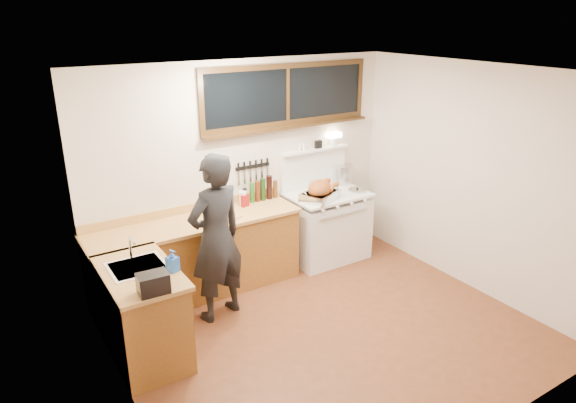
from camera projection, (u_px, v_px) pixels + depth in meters
ground_plane at (328, 332)px, 5.30m from camera, size 4.00×3.50×0.02m
room_shell at (333, 179)px, 4.72m from camera, size 4.10×3.60×2.65m
counter_back at (197, 257)px, 5.88m from camera, size 2.44×0.64×1.00m
counter_left at (143, 314)px, 4.78m from camera, size 0.64×1.09×0.90m
sink_unit at (138, 272)px, 4.71m from camera, size 0.50×0.45×0.37m
vintage_stove at (326, 224)px, 6.75m from camera, size 1.02×0.74×1.60m
back_window at (288, 102)px, 6.24m from camera, size 2.32×0.13×0.77m
left_doorway at (145, 327)px, 3.48m from camera, size 0.02×1.04×2.17m
knife_strip at (253, 167)px, 6.26m from camera, size 0.46×0.03×0.28m
man at (216, 238)px, 5.27m from camera, size 0.75×0.58×1.81m
soap_bottle at (172, 261)px, 4.58m from camera, size 0.12×0.12×0.21m
toaster at (153, 283)px, 4.23m from camera, size 0.26×0.19×0.17m
cutting_board at (222, 215)px, 5.76m from camera, size 0.46×0.40×0.14m
roast_turkey at (320, 192)px, 6.35m from camera, size 0.56×0.50×0.25m
stockpot at (343, 174)px, 6.94m from camera, size 0.31×0.31×0.26m
saucepan at (314, 184)px, 6.76m from camera, size 0.19×0.28×0.11m
pot_lid at (357, 190)px, 6.68m from camera, size 0.29×0.29×0.04m
coffee_tin at (244, 200)px, 6.14m from camera, size 0.11×0.10×0.15m
pitcher at (243, 199)px, 6.14m from camera, size 0.11×0.11×0.18m
bottle_cluster at (262, 190)px, 6.31m from camera, size 0.49×0.07×0.30m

